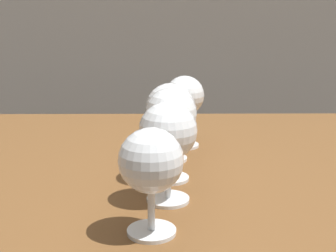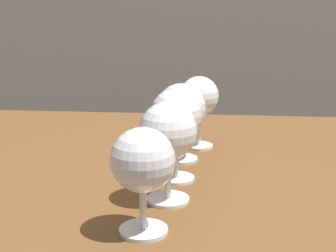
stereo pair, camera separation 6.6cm
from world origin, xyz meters
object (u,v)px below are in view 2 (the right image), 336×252
wine_glass_rose (197,98)px  wine_glass_pinot (143,162)px  wine_glass_port (168,133)px  wine_glass_amber (181,110)px  wine_glass_cabernet (177,116)px

wine_glass_rose → wine_glass_pinot: bearing=-98.1°
wine_glass_rose → wine_glass_port: bearing=-96.5°
wine_glass_amber → wine_glass_port: bearing=-91.8°
wine_glass_cabernet → wine_glass_amber: bearing=89.8°
wine_glass_pinot → wine_glass_cabernet: bearing=81.8°
wine_glass_cabernet → wine_glass_amber: 0.10m
wine_glass_cabernet → wine_glass_amber: size_ratio=1.07×
wine_glass_pinot → wine_glass_cabernet: size_ratio=0.90×
wine_glass_pinot → wine_glass_rose: 0.37m
wine_glass_port → wine_glass_rose: size_ratio=1.04×
wine_glass_port → wine_glass_cabernet: size_ratio=0.97×
wine_glass_pinot → wine_glass_rose: bearing=81.9°
wine_glass_port → wine_glass_cabernet: 0.09m
wine_glass_pinot → wine_glass_amber: (0.03, 0.28, 0.00)m
wine_glass_cabernet → wine_glass_amber: (0.00, 0.10, -0.01)m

